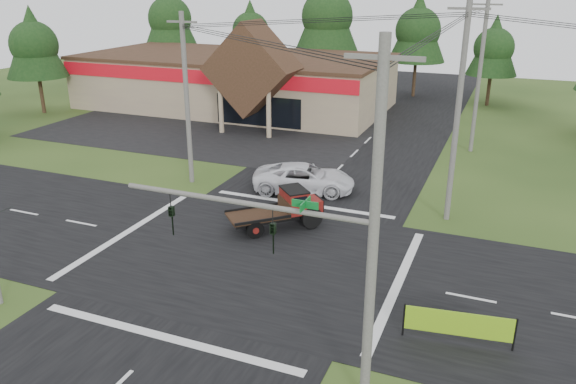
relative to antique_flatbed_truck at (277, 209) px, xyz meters
The scene contains 19 objects.
ground 3.59m from the antique_flatbed_truck, 88.27° to the right, with size 120.00×120.00×0.00m, color #284017.
road_ns 3.59m from the antique_flatbed_truck, 88.27° to the right, with size 12.00×120.00×0.02m, color black.
road_ew 3.59m from the antique_flatbed_truck, 88.27° to the right, with size 120.00×12.00×0.02m, color black.
parking_apron 20.89m from the antique_flatbed_truck, 131.76° to the left, with size 28.00×14.00×0.02m, color black.
cvs_building 30.48m from the antique_flatbed_truck, 120.84° to the left, with size 30.40×18.20×9.19m.
traffic_signal_mast 12.89m from the antique_flatbed_truck, 61.57° to the right, with size 8.12×0.24×7.00m.
utility_pole_nr 14.09m from the antique_flatbed_truck, 55.20° to the right, with size 2.00×0.30×11.00m.
utility_pole_nw 10.10m from the antique_flatbed_truck, 149.99° to the left, with size 2.00×0.30×10.50m.
utility_pole_ne 10.49m from the antique_flatbed_truck, 29.37° to the left, with size 2.00×0.30×11.50m.
utility_pole_n 20.79m from the antique_flatbed_truck, 66.41° to the left, with size 2.00×0.30×11.20m.
tree_row_a 47.74m from the antique_flatbed_truck, 129.27° to the left, with size 6.72×6.72×12.12m.
tree_row_b 43.76m from the antique_flatbed_truck, 117.29° to the left, with size 5.60×5.60×10.10m.
tree_row_c 39.59m from the antique_flatbed_truck, 104.76° to the left, with size 7.28×7.28×13.13m.
tree_row_d 39.08m from the antique_flatbed_truck, 89.85° to the left, with size 6.16×6.16×11.11m.
tree_row_e 37.78m from the antique_flatbed_truck, 77.50° to the left, with size 5.04×5.04×9.09m.
tree_side_w 36.38m from the antique_flatbed_truck, 152.56° to the left, with size 5.60×5.60×10.10m.
antique_flatbed_truck is the anchor object (origin of this frame).
roadside_banner 12.01m from the antique_flatbed_truck, 34.46° to the right, with size 3.88×0.11×1.32m, color #78B017, non-canonical shape.
white_pickup 5.65m from the antique_flatbed_truck, 95.87° to the left, with size 2.83×6.13×1.70m, color white.
Camera 1 is at (10.56, -21.24, 12.15)m, focal length 35.00 mm.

